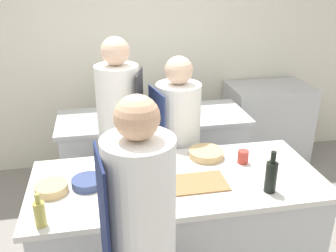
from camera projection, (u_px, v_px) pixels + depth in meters
wall_back at (139, 50)px, 4.35m from camera, size 8.00×0.06×2.80m
prep_counter at (177, 232)px, 2.79m from camera, size 2.03×0.89×0.93m
pass_counter at (154, 157)px, 3.88m from camera, size 1.87×0.69×0.93m
oven_range at (266, 124)px, 4.64m from camera, size 0.96×0.63×0.99m
chef_at_stove at (121, 142)px, 3.20m from camera, size 0.40×0.39×1.80m
chef_at_pass_far at (177, 149)px, 3.27m from camera, size 0.42×0.40×1.64m
bottle_olive_oil at (40, 213)px, 2.10m from camera, size 0.07×0.07×0.21m
bottle_vinegar at (271, 176)px, 2.42m from camera, size 0.08×0.08×0.29m
bottle_wine at (105, 154)px, 2.72m from camera, size 0.08×0.08×0.26m
bottle_cooking_oil at (131, 154)px, 2.68m from camera, size 0.08×0.08×0.31m
bowl_mixing_large at (206, 154)px, 2.89m from camera, size 0.27×0.27×0.06m
bowl_prep_small at (52, 188)px, 2.43m from camera, size 0.21×0.21×0.06m
bowl_ceramic_blue at (88, 182)px, 2.51m from camera, size 0.21×0.21×0.05m
bowl_wooden_salad at (120, 186)px, 2.44m from camera, size 0.22×0.22×0.08m
cup at (243, 157)px, 2.80m from camera, size 0.08×0.08×0.10m
cutting_board at (198, 183)px, 2.54m from camera, size 0.39×0.26×0.01m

